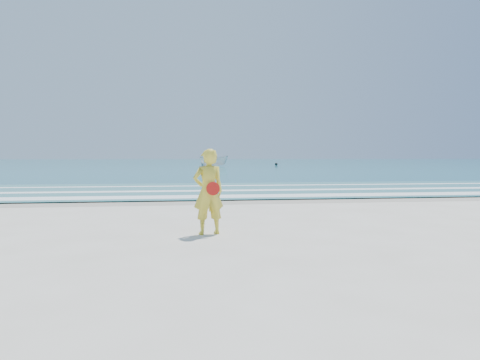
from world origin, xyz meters
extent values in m
plane|color=silver|center=(0.00, 0.00, 0.00)|extent=(400.00, 400.00, 0.00)
cube|color=#B2A893|center=(0.00, 9.00, 0.00)|extent=(400.00, 2.40, 0.00)
cube|color=#19727F|center=(0.00, 105.00, 0.02)|extent=(400.00, 190.00, 0.04)
cube|color=#59B7AD|center=(0.00, 14.00, 0.04)|extent=(400.00, 10.00, 0.01)
cube|color=white|center=(0.00, 10.30, 0.05)|extent=(400.00, 1.40, 0.01)
cube|color=white|center=(0.00, 13.20, 0.05)|extent=(400.00, 0.90, 0.01)
cube|color=white|center=(0.00, 16.50, 0.05)|extent=(400.00, 0.60, 0.01)
imported|color=silver|center=(4.16, 59.42, 0.84)|extent=(4.23, 1.84, 1.59)
sphere|color=black|center=(14.34, 64.21, 0.26)|extent=(0.44, 0.44, 0.44)
imported|color=yellow|center=(-0.90, 2.17, 0.87)|extent=(0.70, 0.54, 1.73)
cylinder|color=red|center=(-0.82, 1.99, 0.94)|extent=(0.27, 0.08, 0.27)
camera|label=1|loc=(-1.60, -7.23, 1.59)|focal=35.00mm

